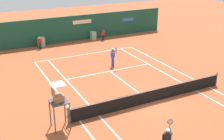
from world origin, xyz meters
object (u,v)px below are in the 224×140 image
Objects in this scene: player_near_side at (167,140)px; player_on_baseline at (113,55)px; tennis_ball_mid_court at (125,65)px; ball_kid_centre_post at (40,42)px; ball_kid_right_post at (103,34)px; umpire_chair at (59,100)px.

player_on_baseline is at bearing 99.70° from player_near_side.
ball_kid_centre_post is at bearing 122.71° from tennis_ball_mid_court.
ball_kid_right_post is 8.97m from tennis_ball_mid_court.
umpire_chair reaches higher than tennis_ball_mid_court.
player_on_baseline is 1.50m from tennis_ball_mid_court.
ball_kid_centre_post is at bearing 169.88° from umpire_chair.
ball_kid_centre_post is (2.83, 15.85, -1.08)m from umpire_chair.
player_near_side is (-3.49, -12.57, -0.06)m from player_on_baseline.
umpire_chair is at bearing 154.20° from player_near_side.
ball_kid_right_post is at bearing 146.87° from umpire_chair.
tennis_ball_mid_court is at bearing 94.73° from player_near_side.
tennis_ball_mid_court is at bearing 130.10° from umpire_chair.
player_on_baseline is at bearing 150.39° from tennis_ball_mid_court.
ball_kid_centre_post is 18.98× the size of tennis_ball_mid_court.
umpire_chair reaches higher than player_near_side.
player_on_baseline is 9.39m from ball_kid_centre_post.
tennis_ball_mid_court is at bearing 116.32° from ball_kid_centre_post.
umpire_chair is 16.14m from ball_kid_centre_post.
umpire_chair is at bearing -139.90° from tennis_ball_mid_court.
umpire_chair is at bearing 63.72° from ball_kid_right_post.
ball_kid_right_post reaches higher than tennis_ball_mid_court.
tennis_ball_mid_court is at bearing 84.58° from ball_kid_right_post.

